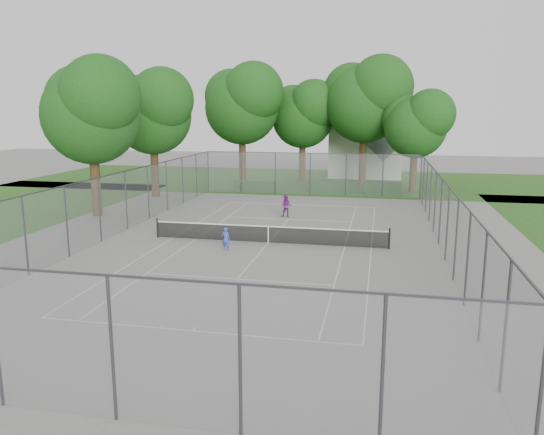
% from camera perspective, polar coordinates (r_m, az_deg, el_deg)
% --- Properties ---
extents(ground, '(120.00, 120.00, 0.00)m').
position_cam_1_polar(ground, '(28.68, -0.40, -2.74)').
color(ground, slate).
rests_on(ground, ground).
extents(grass_far, '(60.00, 20.00, 0.00)m').
position_cam_1_polar(grass_far, '(53.96, 5.37, 3.95)').
color(grass_far, '#224D16').
rests_on(grass_far, ground).
extents(court_markings, '(11.03, 23.83, 0.01)m').
position_cam_1_polar(court_markings, '(28.68, -0.40, -2.73)').
color(court_markings, beige).
rests_on(court_markings, ground).
extents(tennis_net, '(12.87, 0.10, 1.10)m').
position_cam_1_polar(tennis_net, '(28.56, -0.40, -1.75)').
color(tennis_net, black).
rests_on(tennis_net, ground).
extents(perimeter_fence, '(18.08, 34.08, 3.52)m').
position_cam_1_polar(perimeter_fence, '(28.29, -0.41, 0.81)').
color(perimeter_fence, '#38383D').
rests_on(perimeter_fence, ground).
extents(tree_far_left, '(7.93, 7.24, 11.40)m').
position_cam_1_polar(tree_far_left, '(50.57, -3.18, 12.38)').
color(tree_far_left, '#342513').
rests_on(tree_far_left, ground).
extents(tree_far_midleft, '(6.92, 6.32, 9.95)m').
position_cam_1_polar(tree_far_midleft, '(52.73, 3.41, 11.25)').
color(tree_far_midleft, '#342513').
rests_on(tree_far_midleft, ground).
extents(tree_far_midright, '(8.31, 7.59, 11.95)m').
position_cam_1_polar(tree_far_midright, '(50.77, 10.07, 12.65)').
color(tree_far_midright, '#342513').
rests_on(tree_far_midright, ground).
extents(tree_far_right, '(6.12, 5.59, 8.80)m').
position_cam_1_polar(tree_far_right, '(47.65, 15.31, 9.89)').
color(tree_far_right, '#342513').
rests_on(tree_far_right, ground).
extents(tree_side_back, '(7.21, 6.59, 10.37)m').
position_cam_1_polar(tree_side_back, '(44.44, -12.70, 11.33)').
color(tree_side_back, '#342513').
rests_on(tree_side_back, ground).
extents(tree_side_front, '(7.29, 6.66, 10.49)m').
position_cam_1_polar(tree_side_front, '(37.10, -18.87, 11.14)').
color(tree_side_front, '#342513').
rests_on(tree_side_front, ground).
extents(hedge_left, '(3.56, 1.07, 0.89)m').
position_cam_1_polar(hedge_left, '(46.64, -1.81, 3.36)').
color(hedge_left, '#184115').
rests_on(hedge_left, ground).
extents(hedge_mid, '(3.35, 0.96, 1.05)m').
position_cam_1_polar(hedge_mid, '(46.46, 6.27, 3.37)').
color(hedge_mid, '#184115').
rests_on(hedge_mid, ground).
extents(hedge_right, '(3.05, 1.12, 0.92)m').
position_cam_1_polar(hedge_right, '(46.26, 11.86, 3.06)').
color(hedge_right, '#184115').
rests_on(hedge_right, ground).
extents(house, '(7.45, 5.77, 9.27)m').
position_cam_1_polar(house, '(57.80, 10.08, 8.04)').
color(house, beige).
rests_on(house, ground).
extents(girl_player, '(0.48, 0.35, 1.20)m').
position_cam_1_polar(girl_player, '(27.16, -4.99, -2.29)').
color(girl_player, blue).
rests_on(girl_player, ground).
extents(woman_player, '(0.80, 0.65, 1.51)m').
position_cam_1_polar(woman_player, '(35.36, 1.54, 1.24)').
color(woman_player, '#6F2674').
rests_on(woman_player, ground).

